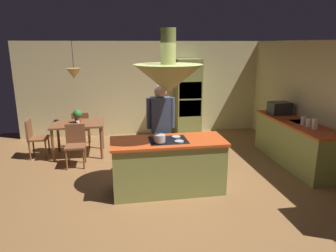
{
  "coord_description": "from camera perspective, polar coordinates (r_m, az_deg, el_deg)",
  "views": [
    {
      "loc": [
        -0.84,
        -5.08,
        2.48
      ],
      "look_at": [
        0.1,
        0.4,
        1.0
      ],
      "focal_mm": 33.12,
      "sensor_mm": 36.0,
      "label": 1
    }
  ],
  "objects": [
    {
      "name": "dining_table",
      "position": [
        7.26,
        -16.21,
        -0.22
      ],
      "size": [
        1.14,
        0.81,
        0.76
      ],
      "color": "brown",
      "rests_on": "ground"
    },
    {
      "name": "canister_tea",
      "position": [
        6.74,
        23.68,
        0.92
      ],
      "size": [
        0.11,
        0.11,
        0.16
      ],
      "primitive_type": "cylinder",
      "color": "silver",
      "rests_on": "counter_run_right"
    },
    {
      "name": "ground",
      "position": [
        5.71,
        -0.32,
        -10.82
      ],
      "size": [
        8.16,
        8.16,
        0.0
      ],
      "primitive_type": "plane",
      "color": "olive"
    },
    {
      "name": "person_at_island",
      "position": [
        5.79,
        -1.35,
        0.27
      ],
      "size": [
        0.53,
        0.23,
        1.76
      ],
      "color": "tan",
      "rests_on": "ground"
    },
    {
      "name": "wall_right",
      "position": [
        6.94,
        26.62,
        3.33
      ],
      "size": [
        0.1,
        7.2,
        2.55
      ],
      "primitive_type": "cube",
      "color": "beige",
      "rests_on": "ground"
    },
    {
      "name": "chair_facing_island",
      "position": [
        6.71,
        -16.67,
        -2.88
      ],
      "size": [
        0.4,
        0.4,
        0.87
      ],
      "color": "brown",
      "rests_on": "ground"
    },
    {
      "name": "cup_on_table",
      "position": [
        7.03,
        -16.26,
        0.52
      ],
      "size": [
        0.07,
        0.07,
        0.09
      ],
      "primitive_type": "cylinder",
      "color": "white",
      "rests_on": "dining_table"
    },
    {
      "name": "chair_by_back_wall",
      "position": [
        7.91,
        -15.66,
        -0.12
      ],
      "size": [
        0.4,
        0.4,
        0.87
      ],
      "rotation": [
        0.0,
        0.0,
        3.14
      ],
      "color": "brown",
      "rests_on": "ground"
    },
    {
      "name": "range_hood",
      "position": [
        4.97,
        0.03,
        9.02
      ],
      "size": [
        1.1,
        1.1,
        1.0
      ],
      "color": "#8C934C"
    },
    {
      "name": "cooking_pot_on_cooktop",
      "position": [
        5.02,
        -1.52,
        -2.28
      ],
      "size": [
        0.18,
        0.18,
        0.12
      ],
      "primitive_type": "cylinder",
      "color": "#B2B2B7",
      "rests_on": "kitchen_island"
    },
    {
      "name": "pendant_light_over_table",
      "position": [
        7.06,
        -16.93,
        9.26
      ],
      "size": [
        0.32,
        0.32,
        0.82
      ],
      "color": "#E0B266"
    },
    {
      "name": "counter_run_right",
      "position": [
        7.06,
        22.25,
        -2.79
      ],
      "size": [
        0.73,
        2.41,
        0.92
      ],
      "color": "#8C934C",
      "rests_on": "ground"
    },
    {
      "name": "potted_plant_on_table",
      "position": [
        7.21,
        -16.31,
        1.88
      ],
      "size": [
        0.2,
        0.2,
        0.3
      ],
      "color": "#99382D",
      "rests_on": "dining_table"
    },
    {
      "name": "chair_at_corner",
      "position": [
        7.47,
        -23.36,
        -1.67
      ],
      "size": [
        0.4,
        0.4,
        0.87
      ],
      "rotation": [
        0.0,
        0.0,
        1.57
      ],
      "color": "brown",
      "rests_on": "ground"
    },
    {
      "name": "wall_back",
      "position": [
        8.65,
        -4.1,
        6.89
      ],
      "size": [
        6.8,
        0.1,
        2.55
      ],
      "primitive_type": "cube",
      "color": "beige",
      "rests_on": "ground"
    },
    {
      "name": "canister_flour",
      "position": [
        6.45,
        25.42,
        0.33
      ],
      "size": [
        0.11,
        0.11,
        0.2
      ],
      "primitive_type": "cylinder",
      "color": "silver",
      "rests_on": "counter_run_right"
    },
    {
      "name": "microwave_on_counter",
      "position": [
        7.51,
        19.86,
        3.11
      ],
      "size": [
        0.46,
        0.36,
        0.28
      ],
      "primitive_type": "cube",
      "color": "#232326",
      "rests_on": "counter_run_right"
    },
    {
      "name": "canister_sugar",
      "position": [
        6.59,
        24.53,
        0.55
      ],
      "size": [
        0.11,
        0.11,
        0.16
      ],
      "primitive_type": "cylinder",
      "color": "silver",
      "rests_on": "counter_run_right"
    },
    {
      "name": "kitchen_island",
      "position": [
        5.35,
        0.03,
        -7.26
      ],
      "size": [
        1.93,
        0.79,
        0.94
      ],
      "color": "#8C934C",
      "rests_on": "ground"
    },
    {
      "name": "oven_tower",
      "position": [
        8.47,
        3.66,
        5.15
      ],
      "size": [
        0.66,
        0.62,
        2.09
      ],
      "color": "#8C934C",
      "rests_on": "ground"
    }
  ]
}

